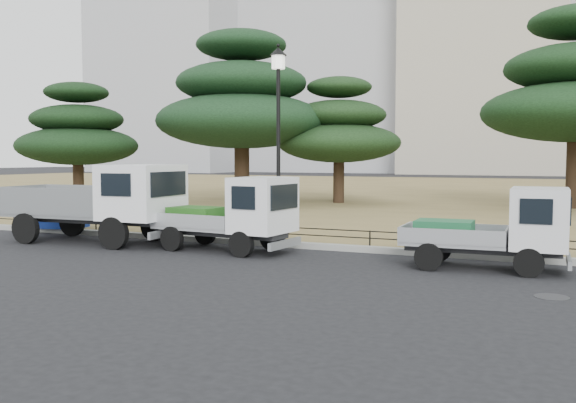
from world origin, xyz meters
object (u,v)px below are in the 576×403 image
at_px(truck_kei_front, 233,214).
at_px(street_lamp, 278,110).
at_px(truck_large, 102,200).
at_px(tarp_pile, 63,216).
at_px(truck_kei_rear, 497,229).

bearing_deg(truck_kei_front, street_lamp, 75.65).
distance_m(truck_large, street_lamp, 5.65).
xyz_separation_m(truck_kei_front, tarp_pile, (-7.17, 1.51, -0.45)).
relative_size(truck_large, tarp_pile, 3.34).
xyz_separation_m(truck_large, truck_kei_rear, (10.79, -0.01, -0.35)).
bearing_deg(truck_kei_rear, tarp_pile, 171.52).
height_order(truck_kei_rear, tarp_pile, truck_kei_rear).
distance_m(truck_kei_front, tarp_pile, 7.34).
bearing_deg(truck_large, tarp_pile, 149.85).
xyz_separation_m(truck_large, tarp_pile, (-2.93, 1.57, -0.73)).
xyz_separation_m(truck_kei_front, truck_kei_rear, (6.56, -0.08, -0.07)).
bearing_deg(street_lamp, tarp_pile, -179.48).
bearing_deg(tarp_pile, street_lamp, 0.52).
bearing_deg(truck_kei_front, truck_kei_rear, 4.69).
xyz_separation_m(truck_kei_rear, street_lamp, (-6.00, 1.65, 2.84)).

